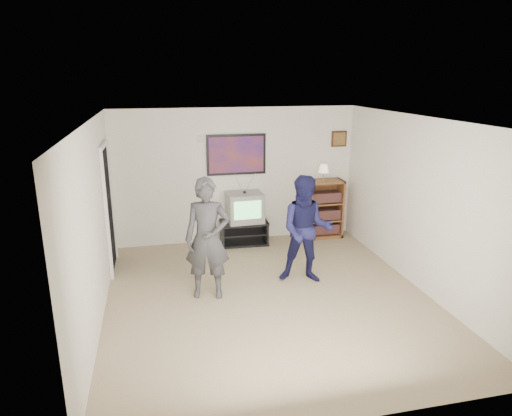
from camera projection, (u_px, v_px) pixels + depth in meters
name	position (u px, v px, depth m)	size (l,w,h in m)	color
room_shell	(264.00, 207.00, 6.46)	(4.51, 5.00, 2.51)	#95865E
media_stand	(244.00, 232.00, 8.53)	(0.90, 0.53, 0.44)	black
crt_television	(245.00, 207.00, 8.40)	(0.64, 0.54, 0.54)	gray
bookshelf	(324.00, 209.00, 8.82)	(0.68, 0.39, 1.12)	brown
table_lamp	(324.00, 173.00, 8.59)	(0.20, 0.20, 0.32)	#F2E7B7
person_tall	(207.00, 239.00, 6.33)	(0.63, 0.41, 1.73)	#37383B
person_short	(306.00, 230.00, 6.81)	(0.80, 0.62, 1.65)	#171740
controller_left	(209.00, 218.00, 6.44)	(0.03, 0.11, 0.03)	white
controller_right	(301.00, 212.00, 7.01)	(0.03, 0.12, 0.03)	white
poster	(236.00, 155.00, 8.35)	(1.10, 0.03, 0.75)	black
air_vent	(206.00, 139.00, 8.15)	(0.28, 0.02, 0.14)	white
small_picture	(339.00, 139.00, 8.71)	(0.30, 0.03, 0.30)	black
doorway	(108.00, 209.00, 7.24)	(0.03, 0.85, 2.00)	black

